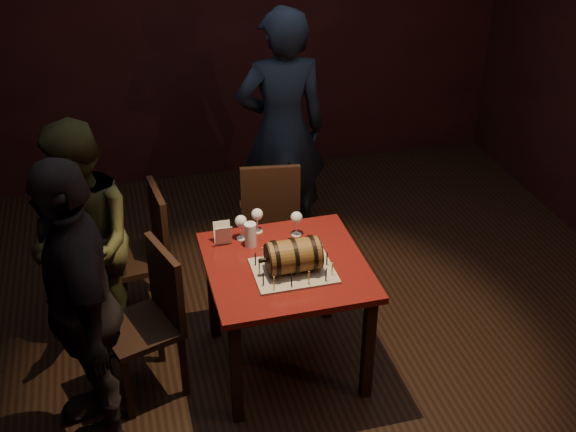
# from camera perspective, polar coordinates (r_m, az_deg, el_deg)

# --- Properties ---
(room_shell) EXTENTS (5.04, 5.04, 2.80)m
(room_shell) POSITION_cam_1_polar(r_m,az_deg,el_deg) (3.93, 1.25, 5.40)
(room_shell) COLOR black
(room_shell) RESTS_ON ground
(pub_table) EXTENTS (0.90, 0.90, 0.75)m
(pub_table) POSITION_cam_1_polar(r_m,az_deg,el_deg) (4.18, -0.15, -5.01)
(pub_table) COLOR #4E0D0D
(pub_table) RESTS_ON ground
(cake_board) EXTENTS (0.45, 0.35, 0.01)m
(cake_board) POSITION_cam_1_polar(r_m,az_deg,el_deg) (4.05, 0.43, -4.34)
(cake_board) COLOR #A49784
(cake_board) RESTS_ON pub_table
(barrel_cake) EXTENTS (0.35, 0.20, 0.20)m
(barrel_cake) POSITION_cam_1_polar(r_m,az_deg,el_deg) (3.99, 0.43, -3.17)
(barrel_cake) COLOR brown
(barrel_cake) RESTS_ON cake_board
(birthday_candles) EXTENTS (0.40, 0.30, 0.09)m
(birthday_candles) POSITION_cam_1_polar(r_m,az_deg,el_deg) (4.02, 0.43, -3.80)
(birthday_candles) COLOR #E9DF8B
(birthday_candles) RESTS_ON cake_board
(wine_glass_left) EXTENTS (0.07, 0.07, 0.16)m
(wine_glass_left) POSITION_cam_1_polar(r_m,az_deg,el_deg) (4.28, -3.75, -0.49)
(wine_glass_left) COLOR silver
(wine_glass_left) RESTS_ON pub_table
(wine_glass_mid) EXTENTS (0.07, 0.07, 0.16)m
(wine_glass_mid) POSITION_cam_1_polar(r_m,az_deg,el_deg) (4.34, -2.45, 0.05)
(wine_glass_mid) COLOR silver
(wine_glass_mid) RESTS_ON pub_table
(wine_glass_right) EXTENTS (0.07, 0.07, 0.16)m
(wine_glass_right) POSITION_cam_1_polar(r_m,az_deg,el_deg) (4.30, 0.68, -0.20)
(wine_glass_right) COLOR silver
(wine_glass_right) RESTS_ON pub_table
(pint_of_ale) EXTENTS (0.07, 0.07, 0.15)m
(pint_of_ale) POSITION_cam_1_polar(r_m,az_deg,el_deg) (4.24, -2.99, -1.53)
(pint_of_ale) COLOR silver
(pint_of_ale) RESTS_ON pub_table
(menu_card) EXTENTS (0.10, 0.05, 0.13)m
(menu_card) POSITION_cam_1_polar(r_m,az_deg,el_deg) (4.27, -5.17, -1.44)
(menu_card) COLOR white
(menu_card) RESTS_ON pub_table
(chair_back) EXTENTS (0.46, 0.46, 0.93)m
(chair_back) POSITION_cam_1_polar(r_m,az_deg,el_deg) (5.04, -1.46, 0.29)
(chair_back) COLOR black
(chair_back) RESTS_ON ground
(chair_left_rear) EXTENTS (0.44, 0.44, 0.93)m
(chair_left_rear) POSITION_cam_1_polar(r_m,az_deg,el_deg) (4.75, -11.12, -2.48)
(chair_left_rear) COLOR black
(chair_left_rear) RESTS_ON ground
(chair_left_front) EXTENTS (0.51, 0.51, 0.93)m
(chair_left_front) POSITION_cam_1_polar(r_m,az_deg,el_deg) (4.19, -10.69, -7.59)
(chair_left_front) COLOR black
(chair_left_front) RESTS_ON ground
(person_back) EXTENTS (0.68, 0.46, 1.83)m
(person_back) POSITION_cam_1_polar(r_m,az_deg,el_deg) (5.29, -0.49, 6.71)
(person_back) COLOR #17202F
(person_back) RESTS_ON ground
(person_left_rear) EXTENTS (0.76, 0.87, 1.51)m
(person_left_rear) POSITION_cam_1_polar(r_m,az_deg,el_deg) (4.45, -15.87, -2.04)
(person_left_rear) COLOR #39391C
(person_left_rear) RESTS_ON ground
(person_left_front) EXTENTS (0.55, 1.03, 1.67)m
(person_left_front) POSITION_cam_1_polar(r_m,az_deg,el_deg) (3.82, -16.09, -6.80)
(person_left_front) COLOR black
(person_left_front) RESTS_ON ground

